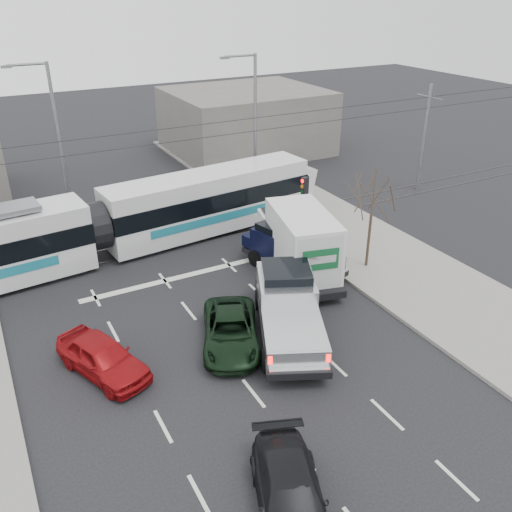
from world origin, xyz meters
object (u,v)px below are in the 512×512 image
street_lamp_near (253,120)px  red_car (103,357)px  dark_car (291,497)px  tram (95,228)px  navy_pickup (288,249)px  bare_tree (373,196)px  street_lamp_far (55,134)px  box_truck (298,242)px  silver_pickup (288,305)px  traffic_signal (305,195)px  green_car (231,331)px

street_lamp_near → red_car: size_ratio=2.19×
dark_car → tram: bearing=113.3°
navy_pickup → red_car: 10.72m
bare_tree → tram: size_ratio=0.20×
street_lamp_far → red_car: street_lamp_far is taller
street_lamp_far → box_truck: 15.37m
silver_pickup → dark_car: size_ratio=1.58×
bare_tree → street_lamp_far: bearing=131.1°
traffic_signal → box_truck: 3.76m
bare_tree → traffic_signal: bare_tree is taller
navy_pickup → traffic_signal: bearing=28.0°
street_lamp_near → street_lamp_far: same height
traffic_signal → bare_tree: bearing=-74.2°
street_lamp_near → box_truck: 11.33m
traffic_signal → green_car: 10.27m
tram → dark_car: 17.40m
bare_tree → dark_car: (-10.68, -10.17, -3.15)m
green_car → silver_pickup: bearing=19.2°
street_lamp_near → dark_car: (-10.39, -21.67, -4.47)m
green_car → dark_car: 7.85m
street_lamp_far → box_truck: size_ratio=1.25×
bare_tree → street_lamp_near: size_ratio=0.56×
traffic_signal → tram: tram is taller
tram → red_car: 9.39m
silver_pickup → street_lamp_near: bearing=92.1°
street_lamp_near → dark_car: size_ratio=2.03×
tram → navy_pickup: 9.68m
street_lamp_far → bare_tree: bearing=-48.9°
tram → box_truck: tram is taller
bare_tree → navy_pickup: size_ratio=0.88×
silver_pickup → dark_car: bearing=-95.9°
box_truck → dark_car: 13.53m
bare_tree → dark_car: bearing=-136.4°
traffic_signal → street_lamp_near: bearing=83.6°
street_lamp_near → dark_car: bearing=-115.6°
silver_pickup → red_car: (-7.29, 0.83, -0.51)m
navy_pickup → green_car: (-5.24, -4.32, -0.48)m
street_lamp_far → navy_pickup: 14.92m
navy_pickup → green_car: navy_pickup is taller
traffic_signal → silver_pickup: size_ratio=0.51×
dark_car → green_car: bearing=96.3°
bare_tree → navy_pickup: 4.75m
tram → navy_pickup: size_ratio=4.44×
street_lamp_far → silver_pickup: street_lamp_far is taller
street_lamp_near → box_truck: bearing=-106.4°
street_lamp_near → box_truck: size_ratio=1.25×
navy_pickup → dark_car: 13.93m
traffic_signal → navy_pickup: size_ratio=0.64×
street_lamp_near → navy_pickup: (-3.22, -9.75, -4.00)m
bare_tree → traffic_signal: (-1.13, 4.00, -1.05)m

